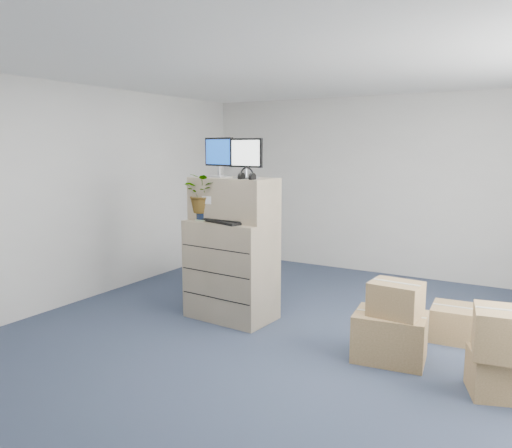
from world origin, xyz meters
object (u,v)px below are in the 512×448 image
object	(u,v)px
filing_cabinet_lower	(231,270)
monitor_left	(219,155)
keyboard	(225,221)
monitor_right	(245,156)
water_bottle	(236,210)
office_chair	(233,269)
potted_plant	(203,199)

from	to	relation	value
filing_cabinet_lower	monitor_left	distance (m)	1.35
filing_cabinet_lower	keyboard	distance (m)	0.61
filing_cabinet_lower	monitor_right	world-z (taller)	monitor_right
monitor_right	water_bottle	xyz separation A→B (m)	(-0.12, 0.00, -0.62)
monitor_left	keyboard	world-z (taller)	monitor_left
filing_cabinet_lower	monitor_right	xyz separation A→B (m)	(0.20, 0.01, 1.33)
filing_cabinet_lower	office_chair	bearing A→B (deg)	126.38
water_bottle	office_chair	distance (m)	1.41
monitor_left	office_chair	size ratio (longest dim) A/B	0.67
monitor_left	water_bottle	xyz separation A→B (m)	(0.28, -0.07, -0.62)
monitor_right	potted_plant	size ratio (longest dim) A/B	0.89
monitor_right	keyboard	size ratio (longest dim) A/B	0.81
monitor_left	office_chair	xyz separation A→B (m)	(-0.32, 0.78, -1.57)
filing_cabinet_lower	potted_plant	distance (m)	0.89
filing_cabinet_lower	water_bottle	bearing A→B (deg)	9.07
water_bottle	potted_plant	distance (m)	0.42
potted_plant	keyboard	bearing A→B (deg)	-5.89
water_bottle	monitor_left	bearing A→B (deg)	166.27
monitor_left	keyboard	distance (m)	0.80
filing_cabinet_lower	monitor_left	size ratio (longest dim) A/B	2.53
monitor_left	keyboard	bearing A→B (deg)	-29.09
monitor_left	office_chair	distance (m)	1.78
keyboard	water_bottle	bearing A→B (deg)	85.60
monitor_left	monitor_right	distance (m)	0.41
potted_plant	office_chair	size ratio (longest dim) A/B	0.74
filing_cabinet_lower	monitor_left	bearing A→B (deg)	164.67
monitor_right	potted_plant	xyz separation A→B (m)	(-0.51, -0.11, -0.50)
filing_cabinet_lower	potted_plant	world-z (taller)	potted_plant
monitor_left	monitor_right	size ratio (longest dim) A/B	1.01
keyboard	water_bottle	xyz separation A→B (m)	(0.06, 0.15, 0.12)
potted_plant	office_chair	world-z (taller)	potted_plant
water_bottle	office_chair	size ratio (longest dim) A/B	0.38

